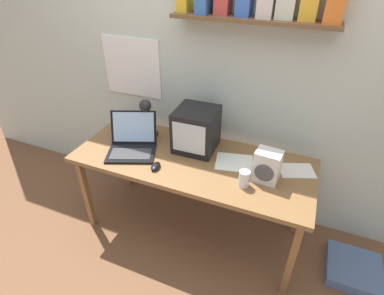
% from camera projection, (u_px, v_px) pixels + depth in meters
% --- Properties ---
extents(ground_plane, '(12.00, 12.00, 0.00)m').
position_uv_depth(ground_plane, '(192.00, 227.00, 2.62)').
color(ground_plane, brown).
extents(back_wall, '(5.60, 0.24, 2.60)m').
position_uv_depth(back_wall, '(217.00, 63.00, 2.25)').
color(back_wall, silver).
rests_on(back_wall, ground_plane).
extents(corner_desk, '(1.76, 0.71, 0.74)m').
position_uv_depth(corner_desk, '(192.00, 165.00, 2.24)').
color(corner_desk, brown).
rests_on(corner_desk, ground_plane).
extents(crt_monitor, '(0.31, 0.32, 0.32)m').
position_uv_depth(crt_monitor, '(196.00, 129.00, 2.25)').
color(crt_monitor, black).
rests_on(crt_monitor, corner_desk).
extents(laptop, '(0.46, 0.45, 0.26)m').
position_uv_depth(laptop, '(132.00, 142.00, 2.28)').
color(laptop, black).
rests_on(laptop, corner_desk).
extents(desk_lamp, '(0.13, 0.17, 0.34)m').
position_uv_depth(desk_lamp, '(147.00, 112.00, 2.34)').
color(desk_lamp, '#232326').
rests_on(desk_lamp, corner_desk).
extents(juice_glass, '(0.07, 0.07, 0.11)m').
position_uv_depth(juice_glass, '(244.00, 179.00, 1.93)').
color(juice_glass, white).
rests_on(juice_glass, corner_desk).
extents(space_heater, '(0.18, 0.14, 0.23)m').
position_uv_depth(space_heater, '(267.00, 166.00, 1.95)').
color(space_heater, silver).
rests_on(space_heater, corner_desk).
extents(computer_mouse, '(0.07, 0.11, 0.03)m').
position_uv_depth(computer_mouse, '(156.00, 166.00, 2.11)').
color(computer_mouse, black).
rests_on(computer_mouse, corner_desk).
extents(printed_handout, '(0.30, 0.27, 0.00)m').
position_uv_depth(printed_handout, '(234.00, 162.00, 2.17)').
color(printed_handout, white).
rests_on(printed_handout, corner_desk).
extents(loose_paper_near_monitor, '(0.28, 0.24, 0.00)m').
position_uv_depth(loose_paper_near_monitor, '(297.00, 170.00, 2.09)').
color(loose_paper_near_monitor, silver).
rests_on(loose_paper_near_monitor, corner_desk).
extents(floor_cushion, '(0.38, 0.38, 0.09)m').
position_uv_depth(floor_cushion, '(354.00, 269.00, 2.22)').
color(floor_cushion, slate).
rests_on(floor_cushion, ground_plane).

